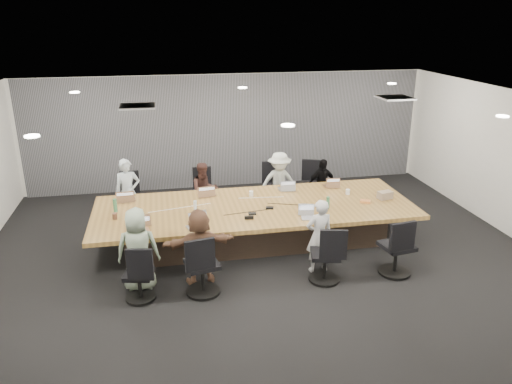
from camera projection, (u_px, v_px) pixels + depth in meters
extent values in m
cube|color=black|center=(260.00, 253.00, 9.22)|extent=(10.00, 8.00, 0.00)
cube|color=white|center=(261.00, 101.00, 8.27)|extent=(10.00, 8.00, 0.00)
cube|color=silver|center=(228.00, 131.00, 12.43)|extent=(10.00, 0.00, 2.80)
cube|color=silver|center=(340.00, 304.00, 5.05)|extent=(10.00, 0.00, 2.80)
cube|color=slate|center=(229.00, 132.00, 12.36)|extent=(9.80, 0.04, 2.80)
cube|color=#382B22|center=(255.00, 226.00, 9.57)|extent=(4.80, 1.40, 0.66)
cube|color=olive|center=(255.00, 208.00, 9.44)|extent=(6.00, 2.20, 0.08)
imported|color=#AAB8C2|center=(128.00, 192.00, 10.25)|extent=(0.55, 0.40, 1.40)
cube|color=#8C6647|center=(126.00, 199.00, 9.73)|extent=(0.35, 0.25, 0.02)
imported|color=#3A221E|center=(204.00, 191.00, 10.56)|extent=(0.69, 0.59, 1.23)
cube|color=#8C6647|center=(207.00, 194.00, 10.01)|extent=(0.37, 0.27, 0.02)
imported|color=#ADB4AD|center=(279.00, 183.00, 10.84)|extent=(0.90, 0.53, 1.37)
cube|color=#B2B2B7|center=(286.00, 189.00, 10.31)|extent=(0.32, 0.23, 0.02)
imported|color=black|center=(322.00, 185.00, 11.05)|extent=(0.72, 0.38, 1.18)
cube|color=#8C6647|center=(330.00, 186.00, 10.48)|extent=(0.30, 0.21, 0.02)
imported|color=gray|center=(138.00, 249.00, 7.81)|extent=(0.68, 0.46, 1.36)
cube|color=#8C6647|center=(138.00, 231.00, 8.30)|extent=(0.39, 0.30, 0.02)
imported|color=brown|center=(200.00, 247.00, 8.00)|extent=(1.21, 0.47, 1.28)
cube|color=#B2B2B7|center=(197.00, 227.00, 8.47)|extent=(0.37, 0.30, 0.02)
imported|color=#B5B5B5|center=(319.00, 236.00, 8.36)|extent=(0.50, 0.36, 1.30)
cube|color=#B2B2B7|center=(310.00, 218.00, 8.84)|extent=(0.31, 0.24, 0.02)
cylinder|color=#3A7850|center=(115.00, 205.00, 9.10)|extent=(0.09, 0.09, 0.25)
cylinder|color=#3A7850|center=(328.00, 203.00, 9.27)|extent=(0.07, 0.07, 0.22)
cylinder|color=silver|center=(195.00, 206.00, 9.15)|extent=(0.07, 0.07, 0.20)
cylinder|color=white|center=(251.00, 194.00, 9.90)|extent=(0.10, 0.10, 0.10)
cylinder|color=white|center=(348.00, 192.00, 10.00)|extent=(0.11, 0.11, 0.10)
cylinder|color=brown|center=(115.00, 216.00, 8.81)|extent=(0.11, 0.11, 0.11)
cube|color=black|center=(252.00, 214.00, 9.02)|extent=(0.14, 0.10, 0.03)
cube|color=black|center=(270.00, 208.00, 9.29)|extent=(0.16, 0.13, 0.03)
cube|color=black|center=(249.00, 218.00, 8.80)|extent=(0.16, 0.05, 0.06)
cube|color=gray|center=(385.00, 195.00, 9.76)|extent=(0.31, 0.23, 0.15)
cube|color=orange|center=(365.00, 201.00, 9.58)|extent=(0.23, 0.20, 0.04)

